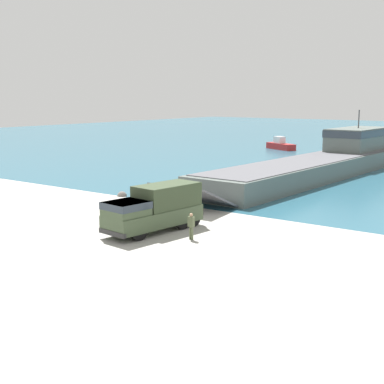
% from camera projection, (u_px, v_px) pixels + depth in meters
% --- Properties ---
extents(ground_plane, '(240.00, 240.00, 0.00)m').
position_uv_depth(ground_plane, '(173.00, 218.00, 41.50)').
color(ground_plane, '#A8A59E').
extents(landing_craft, '(8.78, 44.26, 7.57)m').
position_uv_depth(landing_craft, '(324.00, 160.00, 64.09)').
color(landing_craft, '#56605B').
rests_on(landing_craft, ground_plane).
extents(military_truck, '(3.37, 7.81, 3.18)m').
position_uv_depth(military_truck, '(155.00, 208.00, 37.02)').
color(military_truck, '#3D4C33').
rests_on(military_truck, ground_plane).
extents(soldier_on_ramp, '(0.46, 0.28, 1.77)m').
position_uv_depth(soldier_on_ramp, '(191.00, 224.00, 34.91)').
color(soldier_on_ramp, '#566042').
rests_on(soldier_on_ramp, ground_plane).
extents(moored_boat_b, '(6.68, 4.76, 2.27)m').
position_uv_depth(moored_boat_b, '(280.00, 145.00, 95.82)').
color(moored_boat_b, '#B22323').
rests_on(moored_boat_b, ground_plane).
extents(shoreline_rock_a, '(0.76, 0.76, 0.76)m').
position_uv_depth(shoreline_rock_a, '(173.00, 202.00, 47.46)').
color(shoreline_rock_a, gray).
rests_on(shoreline_rock_a, ground_plane).
extents(shoreline_rock_b, '(0.92, 0.92, 0.92)m').
position_uv_depth(shoreline_rock_b, '(122.00, 196.00, 50.46)').
color(shoreline_rock_b, '#66605B').
rests_on(shoreline_rock_b, ground_plane).
extents(shoreline_rock_c, '(1.28, 1.28, 1.28)m').
position_uv_depth(shoreline_rock_c, '(180.00, 201.00, 47.94)').
color(shoreline_rock_c, '#66605B').
rests_on(shoreline_rock_c, ground_plane).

